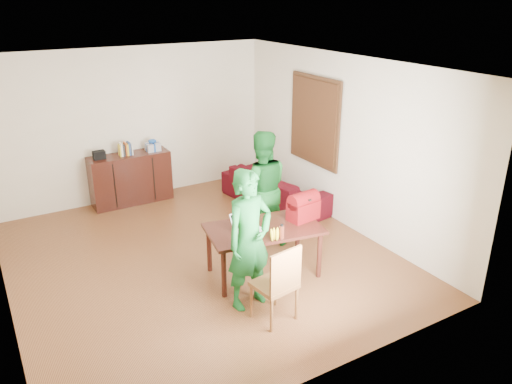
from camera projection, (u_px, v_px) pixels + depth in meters
room at (194, 169)px, 6.77m from camera, size 5.20×5.70×2.90m
table at (264, 233)px, 6.53m from camera, size 1.59×1.07×0.69m
chair at (275, 298)px, 5.72m from camera, size 0.50×0.48×0.97m
person_near at (249, 240)px, 5.80m from camera, size 0.69×0.51×1.72m
person_far at (261, 188)px, 7.29m from camera, size 1.03×0.92×1.74m
laptop at (249, 228)px, 6.37m from camera, size 0.39×0.32×0.24m
bananas at (275, 238)px, 6.16m from camera, size 0.18×0.13×0.06m
bottle at (282, 231)px, 6.18m from camera, size 0.08×0.08×0.19m
red_bag at (303, 209)px, 6.68m from camera, size 0.44×0.29×0.31m
sofa at (275, 188)px, 8.83m from camera, size 1.15×2.19×0.61m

